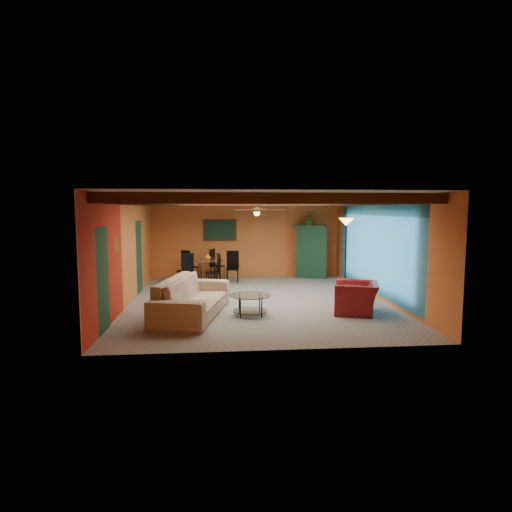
{
  "coord_description": "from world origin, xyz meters",
  "views": [
    {
      "loc": [
        -1.05,
        -11.1,
        2.39
      ],
      "look_at": [
        0.0,
        0.2,
        1.15
      ],
      "focal_mm": 30.52,
      "sensor_mm": 36.0,
      "label": 1
    }
  ],
  "objects": [
    {
      "name": "dining_table",
      "position": [
        -1.32,
        2.85,
        0.52
      ],
      "size": [
        2.19,
        2.19,
        1.04
      ],
      "primitive_type": null,
      "rotation": [
        0.0,
        0.0,
        -0.1
      ],
      "color": "white",
      "rests_on": "ground"
    },
    {
      "name": "floor_lamp",
      "position": [
        2.65,
        0.97,
        1.07
      ],
      "size": [
        0.58,
        0.58,
        2.13
      ],
      "primitive_type": null,
      "rotation": [
        0.0,
        0.0,
        -0.41
      ],
      "color": "black",
      "rests_on": "ground"
    },
    {
      "name": "coffee_table",
      "position": [
        -0.29,
        -1.54,
        0.24
      ],
      "size": [
        0.94,
        0.94,
        0.48
      ],
      "primitive_type": null,
      "rotation": [
        0.0,
        0.0,
        0.01
      ],
      "color": "white",
      "rests_on": "ground"
    },
    {
      "name": "potted_plant",
      "position": [
        2.2,
        3.7,
        2.03
      ],
      "size": [
        0.55,
        0.51,
        0.52
      ],
      "primitive_type": "imported",
      "rotation": [
        0.0,
        0.0,
        -0.26
      ],
      "color": "#26661E",
      "rests_on": "armoire"
    },
    {
      "name": "vase",
      "position": [
        -1.32,
        2.85,
        1.14
      ],
      "size": [
        0.23,
        0.23,
        0.2
      ],
      "primitive_type": "imported",
      "rotation": [
        0.0,
        0.0,
        -0.21
      ],
      "color": "orange",
      "rests_on": "dining_table"
    },
    {
      "name": "armoire",
      "position": [
        2.2,
        3.7,
        0.88
      ],
      "size": [
        1.12,
        0.81,
        1.77
      ],
      "primitive_type": "cube",
      "rotation": [
        0.0,
        0.0,
        -0.34
      ],
      "color": "maroon",
      "rests_on": "ground"
    },
    {
      "name": "sofa",
      "position": [
        -1.58,
        -1.45,
        0.43
      ],
      "size": [
        1.73,
        3.1,
        0.85
      ],
      "primitive_type": "imported",
      "rotation": [
        0.0,
        0.0,
        1.36
      ],
      "color": "#9A7E63",
      "rests_on": "ground"
    },
    {
      "name": "ceiling_fan",
      "position": [
        0.0,
        0.0,
        2.36
      ],
      "size": [
        1.5,
        1.5,
        0.44
      ],
      "primitive_type": null,
      "color": "#472614",
      "rests_on": "ceiling"
    },
    {
      "name": "armchair",
      "position": [
        2.16,
        -1.53,
        0.36
      ],
      "size": [
        1.24,
        1.33,
        0.71
      ],
      "primitive_type": "imported",
      "rotation": [
        0.0,
        0.0,
        -1.88
      ],
      "color": "maroon",
      "rests_on": "ground"
    },
    {
      "name": "room",
      "position": [
        0.0,
        0.11,
        2.36
      ],
      "size": [
        6.52,
        8.01,
        2.71
      ],
      "color": "gray",
      "rests_on": "ground"
    },
    {
      "name": "painting",
      "position": [
        -0.9,
        3.96,
        1.65
      ],
      "size": [
        1.05,
        0.03,
        0.65
      ],
      "primitive_type": "cube",
      "color": "black",
      "rests_on": "wall_back"
    }
  ]
}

